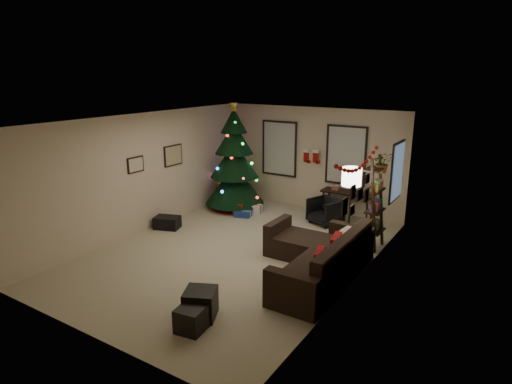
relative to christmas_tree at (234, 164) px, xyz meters
The scene contains 29 objects.
floor 3.23m from the christmas_tree, 54.61° to the right, with size 7.00×7.00×0.00m, color tan.
ceiling 3.35m from the christmas_tree, 54.61° to the right, with size 7.00×7.00×0.00m, color white.
wall_back 2.04m from the christmas_tree, 31.21° to the left, with size 5.00×5.00×0.00m, color beige.
wall_front 6.20m from the christmas_tree, 73.71° to the right, with size 5.00×5.00×0.00m, color beige.
wall_left 2.57m from the christmas_tree, 107.29° to the right, with size 7.00×7.00×0.00m, color beige.
wall_right 4.90m from the christmas_tree, 30.00° to the right, with size 7.00×7.00×0.00m, color beige.
window_back_left 1.34m from the christmas_tree, 52.39° to the left, with size 1.05×0.06×1.50m.
window_back_right 2.90m from the christmas_tree, 20.83° to the left, with size 1.05×0.06×1.50m.
window_right_wall 4.22m from the christmas_tree, ahead, with size 0.06×0.90×1.30m.
christmas_tree is the anchor object (origin of this frame).
presents 1.14m from the christmas_tree, 43.77° to the right, with size 1.30×0.88×0.30m.
sofa 4.44m from the christmas_tree, 34.53° to the right, with size 1.90×2.76×0.87m.
pillow_red_a 5.18m from the christmas_tree, 39.96° to the right, with size 0.11×0.43×0.43m, color maroon.
pillow_red_b 4.77m from the christmas_tree, 33.55° to the right, with size 0.12×0.46×0.46m, color maroon.
pillow_cream 4.56m from the christmas_tree, 29.27° to the right, with size 0.13×0.45×0.45m, color beige.
ottoman_near 5.53m from the christmas_tree, 60.54° to the right, with size 0.46×0.46×0.44m, color black.
ottoman_far 5.90m from the christmas_tree, 61.26° to the right, with size 0.38×0.38×0.36m, color black.
desk 3.04m from the christmas_tree, 15.03° to the left, with size 1.29×0.46×0.70m.
desk_chair 2.73m from the christmas_tree, ahead, with size 0.62×0.58×0.64m, color black.
bookshelf 4.11m from the christmas_tree, 10.24° to the right, with size 0.30×0.57×1.95m.
potted_plant 4.12m from the christmas_tree, ahead, with size 0.50×0.43×0.56m, color #4C4C4C.
floor_lamp 3.92m from the christmas_tree, 19.53° to the right, with size 0.38×0.38×1.78m.
art_map 1.74m from the christmas_tree, 116.05° to the right, with size 0.04×0.60×0.50m.
art_abstract 2.84m from the christmas_tree, 105.27° to the right, with size 0.04×0.45×0.35m.
gallery 4.93m from the christmas_tree, 30.86° to the right, with size 0.03×1.25×0.54m.
garland 4.94m from the christmas_tree, 30.35° to the right, with size 0.08×1.90×0.30m, color #A5140C, non-canonical shape.
stocking_left 1.92m from the christmas_tree, 33.02° to the left, with size 0.20×0.05×0.36m.
stocking_right 2.14m from the christmas_tree, 24.96° to the left, with size 0.20×0.05×0.36m.
storage_bin 2.45m from the christmas_tree, 101.28° to the right, with size 0.57×0.38×0.29m, color black.
Camera 1 is at (4.74, -6.76, 3.57)m, focal length 30.49 mm.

